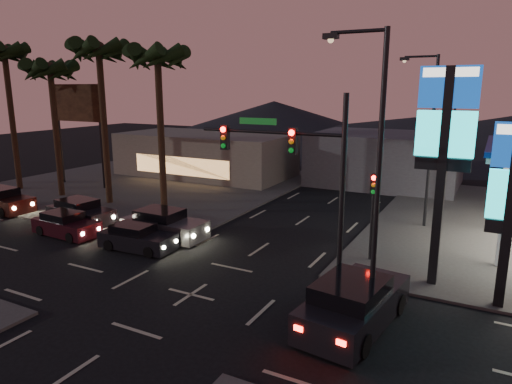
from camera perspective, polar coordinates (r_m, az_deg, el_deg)
The scene contains 23 objects.
ground at distance 19.09m, azimuth -8.13°, elevation -12.57°, with size 140.00×140.00×0.00m, color black.
corner_lot_nw at distance 40.60m, azimuth -13.30°, elevation 0.97°, with size 24.00×24.00×0.12m, color #47443F.
pylon_sign_tall at distance 19.53m, azimuth 22.57°, elevation 6.70°, with size 2.20×0.35×9.00m.
traffic_signal_mast at distance 17.40m, azimuth 5.33°, elevation 3.11°, with size 6.10×0.39×8.00m.
pedestal_signal at distance 22.02m, azimuth 14.42°, elevation -1.32°, with size 0.32×0.39×4.30m.
streetlight_near at distance 15.47m, azimuth 14.40°, elevation 3.39°, with size 2.14×0.25×10.00m.
streetlight_mid at distance 28.20m, azimuth 20.72°, elevation 7.05°, with size 2.14×0.25×10.00m.
streetlight_far at distance 42.09m, azimuth 23.24°, elevation 8.47°, with size 2.14×0.25×10.00m.
palm_a at distance 30.33m, azimuth -12.16°, elevation 14.95°, with size 4.41×4.41×10.86m.
palm_b at distance 33.76m, azimuth -18.99°, elevation 15.24°, with size 4.41×4.41×11.46m.
palm_c at distance 37.48m, azimuth -24.27°, elevation 12.84°, with size 4.41×4.41×10.26m.
palm_d at distance 41.54m, azimuth -28.84°, elevation 14.04°, with size 4.41×4.41×11.66m.
billboard at distance 40.91m, azimuth -21.39°, elevation 9.40°, with size 6.00×0.30×8.50m.
building_far_west at distance 43.75m, azimuth -6.28°, elevation 4.65°, with size 16.00×8.00×4.00m, color #726B5B.
building_far_mid at distance 41.16m, azimuth 15.90°, elevation 4.01°, with size 12.00×9.00×4.40m, color #4C4C51.
hill_left at distance 82.03m, azimuth 2.27°, elevation 9.19°, with size 40.00×40.00×6.00m, color black.
hill_center at distance 74.84m, azimuth 19.95°, elevation 7.33°, with size 60.00×60.00×4.00m, color black.
car_lane_a_front at distance 24.45m, azimuth -14.65°, elevation -5.56°, with size 4.14×1.93×1.32m.
car_lane_a_mid at distance 28.02m, azimuth -22.67°, elevation -3.78°, with size 4.18×1.91×1.34m.
car_lane_b_front at distance 25.91m, azimuth -11.44°, elevation -4.05°, with size 4.92×2.11×1.59m.
car_lane_b_mid at distance 30.07m, azimuth -21.09°, elevation -2.41°, with size 4.74×2.31×1.50m.
car_lane_b_rear at distance 35.37m, azimuth -29.29°, elevation -0.95°, with size 4.95×2.20×1.59m.
suv_station at distance 16.67m, azimuth 12.09°, elevation -13.52°, with size 2.89×5.56×1.78m.
Camera 1 is at (10.29, -13.87, 8.14)m, focal length 32.00 mm.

